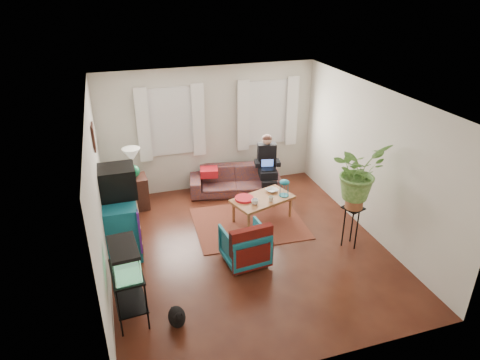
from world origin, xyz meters
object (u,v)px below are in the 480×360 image
object	(u,v)px
armchair	(245,243)
plant_stand	(351,227)
coffee_table	(262,209)
sofa	(235,176)
aquarium_stand	(130,295)
side_table	(136,192)
dresser	(122,224)

from	to	relation	value
armchair	plant_stand	xyz separation A→B (m)	(1.85, -0.11, 0.03)
coffee_table	sofa	bearing A→B (deg)	78.75
coffee_table	plant_stand	xyz separation A→B (m)	(1.13, -1.24, 0.14)
coffee_table	plant_stand	bearing A→B (deg)	-65.70
sofa	coffee_table	distance (m)	1.28
aquarium_stand	sofa	bearing A→B (deg)	48.18
side_table	aquarium_stand	xyz separation A→B (m)	(-0.35, -3.08, 0.05)
dresser	aquarium_stand	size ratio (longest dim) A/B	1.37
aquarium_stand	armchair	size ratio (longest dim) A/B	1.12
side_table	dresser	bearing A→B (deg)	-104.02
side_table	plant_stand	bearing A→B (deg)	-36.21
sofa	side_table	xyz separation A→B (m)	(-2.06, -0.05, -0.04)
coffee_table	plant_stand	world-z (taller)	plant_stand
aquarium_stand	armchair	world-z (taller)	aquarium_stand
aquarium_stand	plant_stand	distance (m)	3.75
sofa	side_table	distance (m)	2.06
sofa	coffee_table	size ratio (longest dim) A/B	1.67
aquarium_stand	coffee_table	distance (m)	3.17
coffee_table	side_table	bearing A→B (deg)	133.15
coffee_table	plant_stand	size ratio (longest dim) A/B	1.51
dresser	aquarium_stand	distance (m)	1.72
armchair	dresser	bearing A→B (deg)	-33.54
dresser	plant_stand	distance (m)	3.84
side_table	aquarium_stand	world-z (taller)	aquarium_stand
sofa	coffee_table	world-z (taller)	sofa
armchair	coffee_table	xyz separation A→B (m)	(0.71, 1.13, -0.11)
dresser	sofa	bearing A→B (deg)	30.38
aquarium_stand	plant_stand	xyz separation A→B (m)	(3.69, 0.63, -0.01)
armchair	plant_stand	bearing A→B (deg)	171.15
dresser	plant_stand	xyz separation A→B (m)	(3.68, -1.09, -0.10)
armchair	sofa	bearing A→B (deg)	-108.69
side_table	aquarium_stand	distance (m)	3.10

